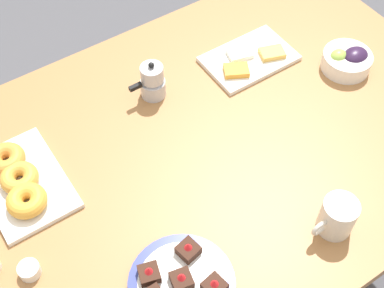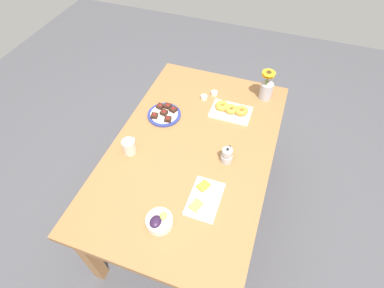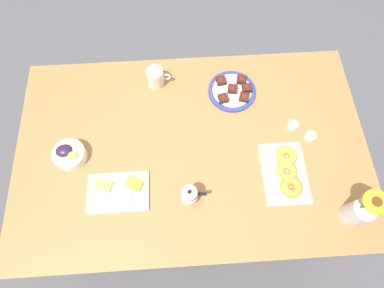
# 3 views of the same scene
# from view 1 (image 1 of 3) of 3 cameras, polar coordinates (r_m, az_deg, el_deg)

# --- Properties ---
(ground_plane) EXTENTS (6.00, 6.00, 0.00)m
(ground_plane) POSITION_cam_1_polar(r_m,az_deg,el_deg) (2.01, -0.00, -13.52)
(ground_plane) COLOR #4C4C51
(dining_table) EXTENTS (1.60, 1.00, 0.74)m
(dining_table) POSITION_cam_1_polar(r_m,az_deg,el_deg) (1.44, -0.00, -3.02)
(dining_table) COLOR #9E6B3D
(dining_table) RESTS_ON ground_plane
(coffee_mug) EXTENTS (0.12, 0.08, 0.10)m
(coffee_mug) POSITION_cam_1_polar(r_m,az_deg,el_deg) (1.25, 15.21, -7.47)
(coffee_mug) COLOR beige
(coffee_mug) RESTS_ON dining_table
(grape_bowl) EXTENTS (0.14, 0.14, 0.07)m
(grape_bowl) POSITION_cam_1_polar(r_m,az_deg,el_deg) (1.61, 16.23, 8.61)
(grape_bowl) COLOR white
(grape_bowl) RESTS_ON dining_table
(cheese_platter) EXTENTS (0.26, 0.17, 0.03)m
(cheese_platter) POSITION_cam_1_polar(r_m,az_deg,el_deg) (1.59, 6.12, 9.02)
(cheese_platter) COLOR white
(cheese_platter) RESTS_ON dining_table
(croissant_platter) EXTENTS (0.19, 0.28, 0.05)m
(croissant_platter) POSITION_cam_1_polar(r_m,az_deg,el_deg) (1.36, -17.88, -3.74)
(croissant_platter) COLOR white
(croissant_platter) RESTS_ON dining_table
(jam_cup_honey) EXTENTS (0.05, 0.05, 0.03)m
(jam_cup_honey) POSITION_cam_1_polar(r_m,az_deg,el_deg) (1.24, -16.97, -12.73)
(jam_cup_honey) COLOR white
(jam_cup_honey) RESTS_ON dining_table
(dessert_plate) EXTENTS (0.23, 0.23, 0.05)m
(dessert_plate) POSITION_cam_1_polar(r_m,az_deg,el_deg) (1.18, -1.21, -14.66)
(dessert_plate) COLOR navy
(dessert_plate) RESTS_ON dining_table
(moka_pot) EXTENTS (0.11, 0.07, 0.12)m
(moka_pot) POSITION_cam_1_polar(r_m,az_deg,el_deg) (1.47, -4.24, 6.65)
(moka_pot) COLOR #B7B7BC
(moka_pot) RESTS_ON dining_table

